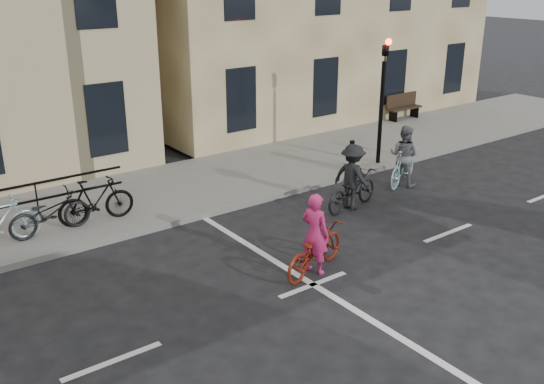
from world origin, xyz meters
TOP-DOWN VIEW (x-y plane):
  - ground at (0.00, 0.00)m, footprint 120.00×120.00m
  - sidewalk at (-4.00, 6.00)m, footprint 46.00×4.00m
  - traffic_light at (6.20, 4.34)m, footprint 0.18×0.30m
  - bollard_east at (5.00, 4.25)m, footprint 0.14×0.14m
  - bollard_west at (7.40, 4.25)m, footprint 0.14×0.14m
  - bench at (11.00, 7.73)m, footprint 1.60×0.41m
  - cyclist_pink at (0.36, 0.40)m, footprint 1.95×1.16m
  - cyclist_grey at (5.61, 2.86)m, footprint 1.79×1.10m
  - cyclist_dark at (3.27, 2.42)m, footprint 1.94×1.16m

SIDE VIEW (x-z plane):
  - ground at x=0.00m, z-range 0.00..0.00m
  - sidewalk at x=-4.00m, z-range 0.00..0.15m
  - cyclist_pink at x=0.36m, z-range -0.25..1.39m
  - bollard_east at x=5.00m, z-range 0.15..1.05m
  - bollard_west at x=7.40m, z-range 0.15..1.05m
  - cyclist_dark at x=3.27m, z-range -0.18..1.48m
  - bench at x=11.00m, z-range 0.19..1.16m
  - cyclist_grey at x=5.61m, z-range -0.16..1.51m
  - traffic_light at x=6.20m, z-range 0.50..4.40m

